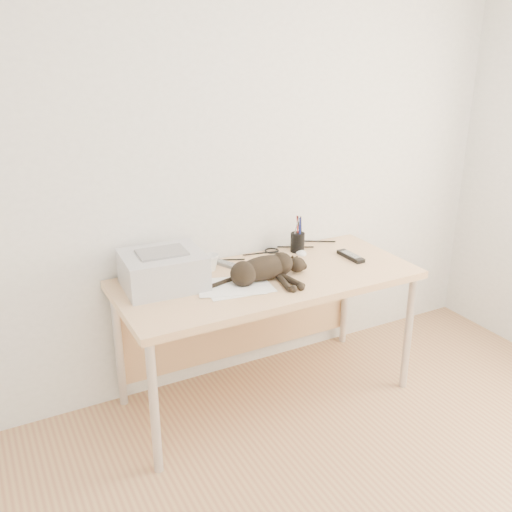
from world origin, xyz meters
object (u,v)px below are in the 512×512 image
mug (210,263)px  pen_cup (298,242)px  cat (261,270)px  mouse (301,251)px  printer (163,270)px  desk (260,293)px

mug → pen_cup: (0.57, 0.03, 0.02)m
cat → mug: cat is taller
mouse → pen_cup: bearing=103.0°
cat → printer: bearing=159.0°
desk → mug: bearing=151.1°
mouse → cat: bearing=-133.8°
desk → cat: bearing=-115.1°
printer → cat: bearing=-19.9°
printer → mouse: printer is taller
desk → pen_cup: pen_cup is taller
desk → cat: 0.24m
cat → desk: bearing=63.9°
cat → mug: (-0.18, 0.25, -0.01)m
printer → mug: printer is taller
mug → mouse: bearing=-1.8°
desk → mug: 0.32m
printer → pen_cup: pen_cup is taller
printer → mouse: size_ratio=4.10×
mug → mouse: size_ratio=0.94×
mouse → mug: bearing=-166.8°
printer → cat: 0.50m
printer → mouse: bearing=4.4°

